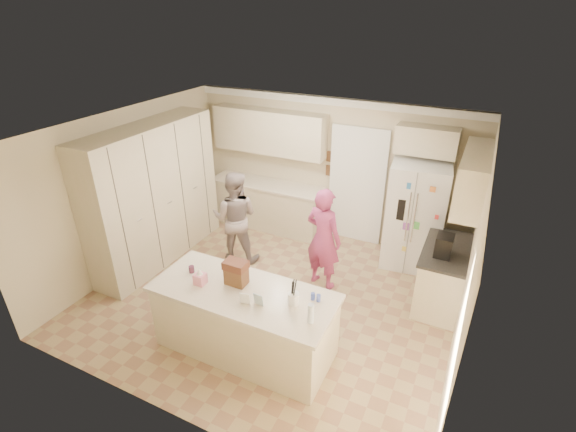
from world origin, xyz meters
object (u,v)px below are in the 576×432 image
at_px(tissue_box, 200,279).
at_px(teen_boy, 235,217).
at_px(refrigerator, 414,217).
at_px(utensil_crock, 294,299).
at_px(coffee_maker, 444,246).
at_px(teen_girl, 323,239).
at_px(dollhouse_body, 236,276).
at_px(island_base, 245,322).

distance_m(tissue_box, teen_boy, 2.02).
height_order(refrigerator, utensil_crock, refrigerator).
height_order(coffee_maker, teen_girl, teen_girl).
bearing_deg(refrigerator, teen_boy, -163.90).
xyz_separation_m(refrigerator, dollhouse_body, (-1.62, -2.85, 0.14)).
bearing_deg(dollhouse_body, utensil_crock, -3.58).
bearing_deg(teen_girl, tissue_box, 77.45).
relative_size(island_base, tissue_box, 15.71).
distance_m(refrigerator, utensil_crock, 3.02).
bearing_deg(utensil_crock, island_base, -175.60).
xyz_separation_m(refrigerator, island_base, (-1.47, -2.95, -0.46)).
height_order(coffee_maker, tissue_box, coffee_maker).
bearing_deg(island_base, coffee_maker, 42.83).
distance_m(refrigerator, teen_girl, 1.64).
distance_m(utensil_crock, tissue_box, 1.21).
distance_m(coffee_maker, utensil_crock, 2.32).
relative_size(tissue_box, dollhouse_body, 0.54).
bearing_deg(coffee_maker, dollhouse_body, -140.71).
distance_m(utensil_crock, dollhouse_body, 0.80).
height_order(dollhouse_body, teen_boy, teen_boy).
xyz_separation_m(refrigerator, coffee_maker, (0.58, -1.05, 0.17)).
distance_m(coffee_maker, island_base, 2.87).
height_order(dollhouse_body, teen_girl, teen_girl).
bearing_deg(island_base, teen_girl, 78.50).
bearing_deg(teen_girl, coffee_maker, -161.26).
xyz_separation_m(island_base, tissue_box, (-0.55, -0.10, 0.56)).
relative_size(tissue_box, teen_girl, 0.08).
bearing_deg(teen_boy, island_base, 107.41).
height_order(tissue_box, dollhouse_body, dollhouse_body).
relative_size(utensil_crock, teen_boy, 0.09).
height_order(refrigerator, coffee_maker, refrigerator).
distance_m(coffee_maker, dollhouse_body, 2.84).
bearing_deg(utensil_crock, teen_boy, 137.59).
bearing_deg(dollhouse_body, tissue_box, -153.43).
distance_m(coffee_maker, teen_girl, 1.72).
relative_size(refrigerator, coffee_maker, 6.00).
relative_size(coffee_maker, dollhouse_body, 1.15).
xyz_separation_m(coffee_maker, tissue_box, (-2.60, -2.00, -0.07)).
bearing_deg(utensil_crock, dollhouse_body, 176.42).
height_order(refrigerator, dollhouse_body, refrigerator).
xyz_separation_m(refrigerator, teen_girl, (-1.12, -1.20, -0.07)).
height_order(tissue_box, teen_girl, teen_girl).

